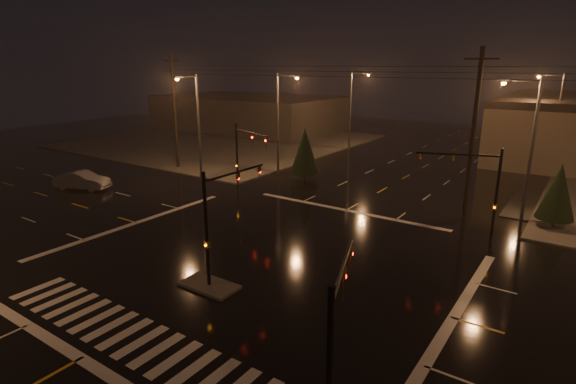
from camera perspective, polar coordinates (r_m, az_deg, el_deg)
ground at (r=26.25m, az=-3.81°, el=-8.54°), size 140.00×140.00×0.00m
sidewalk_nw at (r=67.10m, az=-8.19°, el=6.50°), size 36.00×36.00×0.12m
median_island at (r=23.53m, az=-9.96°, el=-11.59°), size 3.00×1.60×0.15m
crosswalk at (r=20.82m, az=-19.97°, el=-16.54°), size 15.00×2.60×0.01m
stop_bar_near at (r=19.97m, az=-24.83°, el=-18.63°), size 16.00×0.50×0.01m
stop_bar_far at (r=34.94m, az=7.40°, el=-2.31°), size 16.00×0.50×0.01m
commercial_block at (r=78.98m, az=-5.05°, el=10.00°), size 30.00×18.00×5.60m
signal_mast_median at (r=22.72m, az=-8.77°, el=-2.48°), size 0.25×4.59×6.00m
signal_mast_ne at (r=30.16m, az=23.12°, el=1.08°), size 4.84×1.86×6.00m
signal_mast_nw at (r=38.42m, az=-5.74°, el=5.25°), size 4.84×1.86×6.00m
signal_mast_se at (r=12.36m, az=5.89°, el=-19.48°), size 1.55×3.87×6.00m
streetlight_1 at (r=45.30m, az=-0.99°, el=9.51°), size 2.77×0.32×10.00m
streetlight_2 at (r=59.01m, az=8.21°, el=10.85°), size 2.77×0.32×10.00m
streetlight_3 at (r=35.25m, az=28.16°, el=5.81°), size 2.77×0.32×10.00m
streetlight_4 at (r=55.04m, az=30.77°, el=8.45°), size 2.77×0.32×10.00m
streetlight_5 at (r=43.27m, az=-11.60°, el=8.90°), size 0.32×2.77×10.00m
utility_pole_0 at (r=49.52m, az=-14.19°, el=9.97°), size 2.20×0.32×12.00m
utility_pole_1 at (r=33.74m, az=22.44°, el=6.68°), size 2.20×0.32×12.00m
conifer_0 at (r=35.24m, az=31.09°, el=0.05°), size 2.44×2.44×4.51m
conifer_3 at (r=43.00m, az=2.15°, el=5.24°), size 2.81×2.81×5.08m
car_crossing at (r=44.39m, az=-24.69°, el=1.37°), size 5.23×3.46×1.63m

